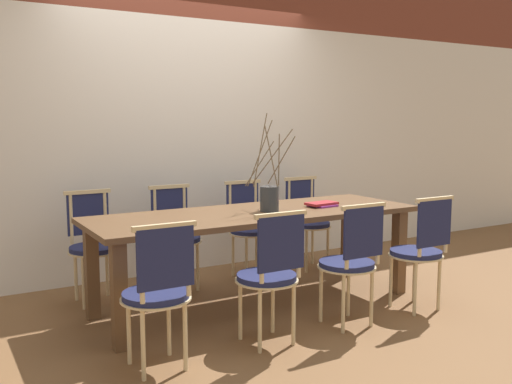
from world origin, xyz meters
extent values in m
plane|color=brown|center=(0.00, 0.00, 0.00)|extent=(16.00, 16.00, 0.00)
cube|color=silver|center=(0.00, 1.26, 1.18)|extent=(12.00, 0.06, 2.36)
cube|color=brown|center=(0.00, 0.00, 0.72)|extent=(2.56, 0.87, 0.04)
cube|color=brown|center=(-1.18, -0.33, 0.35)|extent=(0.09, 0.09, 0.70)
cube|color=brown|center=(1.18, -0.33, 0.35)|extent=(0.09, 0.09, 0.70)
cube|color=brown|center=(-1.18, 0.33, 0.35)|extent=(0.09, 0.09, 0.70)
cube|color=brown|center=(1.18, 0.33, 0.35)|extent=(0.09, 0.09, 0.70)
cylinder|color=#1E234C|center=(-1.07, -0.68, 0.44)|extent=(0.38, 0.38, 0.04)
cylinder|color=beige|center=(-1.07, -0.68, 0.41)|extent=(0.41, 0.41, 0.01)
cylinder|color=beige|center=(-1.19, -0.56, 0.21)|extent=(0.03, 0.03, 0.42)
cylinder|color=beige|center=(-0.94, -0.56, 0.21)|extent=(0.03, 0.03, 0.42)
cylinder|color=beige|center=(-1.19, -0.81, 0.21)|extent=(0.03, 0.03, 0.42)
cylinder|color=beige|center=(-0.94, -0.81, 0.21)|extent=(0.03, 0.03, 0.42)
cylinder|color=beige|center=(-1.20, -0.85, 0.67)|extent=(0.03, 0.03, 0.42)
cylinder|color=beige|center=(-0.93, -0.85, 0.67)|extent=(0.03, 0.03, 0.42)
cube|color=#1E234C|center=(-1.07, -0.85, 0.69)|extent=(0.33, 0.02, 0.34)
cube|color=beige|center=(-1.07, -0.85, 0.86)|extent=(0.37, 0.03, 0.03)
cylinder|color=#1E234C|center=(-0.32, -0.68, 0.44)|extent=(0.38, 0.38, 0.04)
cylinder|color=beige|center=(-0.32, -0.68, 0.41)|extent=(0.41, 0.41, 0.01)
cylinder|color=beige|center=(-0.45, -0.56, 0.21)|extent=(0.03, 0.03, 0.42)
cylinder|color=beige|center=(-0.20, -0.56, 0.21)|extent=(0.03, 0.03, 0.42)
cylinder|color=beige|center=(-0.45, -0.81, 0.21)|extent=(0.03, 0.03, 0.42)
cylinder|color=beige|center=(-0.20, -0.81, 0.21)|extent=(0.03, 0.03, 0.42)
cylinder|color=beige|center=(-0.46, -0.85, 0.67)|extent=(0.03, 0.03, 0.42)
cylinder|color=beige|center=(-0.19, -0.85, 0.67)|extent=(0.03, 0.03, 0.42)
cube|color=#1E234C|center=(-0.32, -0.85, 0.69)|extent=(0.33, 0.02, 0.34)
cube|color=beige|center=(-0.32, -0.85, 0.86)|extent=(0.37, 0.03, 0.03)
cylinder|color=#1E234C|center=(0.33, -0.68, 0.44)|extent=(0.38, 0.38, 0.04)
cylinder|color=beige|center=(0.33, -0.68, 0.41)|extent=(0.41, 0.41, 0.01)
cylinder|color=beige|center=(0.21, -0.56, 0.21)|extent=(0.03, 0.03, 0.42)
cylinder|color=beige|center=(0.46, -0.56, 0.21)|extent=(0.03, 0.03, 0.42)
cylinder|color=beige|center=(0.21, -0.81, 0.21)|extent=(0.03, 0.03, 0.42)
cylinder|color=beige|center=(0.46, -0.81, 0.21)|extent=(0.03, 0.03, 0.42)
cylinder|color=beige|center=(0.20, -0.85, 0.67)|extent=(0.03, 0.03, 0.42)
cylinder|color=beige|center=(0.47, -0.85, 0.67)|extent=(0.03, 0.03, 0.42)
cube|color=#1E234C|center=(0.33, -0.85, 0.69)|extent=(0.33, 0.02, 0.34)
cube|color=beige|center=(0.33, -0.85, 0.86)|extent=(0.37, 0.03, 0.03)
cylinder|color=#1E234C|center=(1.00, -0.68, 0.44)|extent=(0.38, 0.38, 0.04)
cylinder|color=beige|center=(1.00, -0.68, 0.41)|extent=(0.41, 0.41, 0.01)
cylinder|color=beige|center=(0.87, -0.56, 0.21)|extent=(0.03, 0.03, 0.42)
cylinder|color=beige|center=(1.12, -0.56, 0.21)|extent=(0.03, 0.03, 0.42)
cylinder|color=beige|center=(0.87, -0.81, 0.21)|extent=(0.03, 0.03, 0.42)
cylinder|color=beige|center=(1.12, -0.81, 0.21)|extent=(0.03, 0.03, 0.42)
cylinder|color=beige|center=(0.86, -0.85, 0.67)|extent=(0.03, 0.03, 0.42)
cylinder|color=beige|center=(1.13, -0.85, 0.67)|extent=(0.03, 0.03, 0.42)
cube|color=#1E234C|center=(1.00, -0.85, 0.69)|extent=(0.33, 0.02, 0.34)
cube|color=beige|center=(1.00, -0.85, 0.86)|extent=(0.37, 0.03, 0.03)
cylinder|color=#1E234C|center=(-1.06, 0.68, 0.44)|extent=(0.38, 0.38, 0.04)
cylinder|color=beige|center=(-1.06, 0.68, 0.41)|extent=(0.41, 0.41, 0.01)
cylinder|color=beige|center=(-0.93, 0.56, 0.21)|extent=(0.03, 0.03, 0.42)
cylinder|color=beige|center=(-1.18, 0.56, 0.21)|extent=(0.03, 0.03, 0.42)
cylinder|color=beige|center=(-0.93, 0.81, 0.21)|extent=(0.03, 0.03, 0.42)
cylinder|color=beige|center=(-1.18, 0.81, 0.21)|extent=(0.03, 0.03, 0.42)
cylinder|color=beige|center=(-0.92, 0.85, 0.67)|extent=(0.03, 0.03, 0.42)
cylinder|color=beige|center=(-1.19, 0.85, 0.67)|extent=(0.03, 0.03, 0.42)
cube|color=#1E234C|center=(-1.06, 0.85, 0.69)|extent=(0.33, 0.02, 0.34)
cube|color=beige|center=(-1.06, 0.85, 0.86)|extent=(0.37, 0.03, 0.03)
cylinder|color=#1E234C|center=(-0.37, 0.68, 0.44)|extent=(0.38, 0.38, 0.04)
cylinder|color=beige|center=(-0.37, 0.68, 0.41)|extent=(0.41, 0.41, 0.01)
cylinder|color=beige|center=(-0.24, 0.56, 0.21)|extent=(0.03, 0.03, 0.42)
cylinder|color=beige|center=(-0.49, 0.56, 0.21)|extent=(0.03, 0.03, 0.42)
cylinder|color=beige|center=(-0.24, 0.81, 0.21)|extent=(0.03, 0.03, 0.42)
cylinder|color=beige|center=(-0.49, 0.81, 0.21)|extent=(0.03, 0.03, 0.42)
cylinder|color=beige|center=(-0.23, 0.85, 0.67)|extent=(0.03, 0.03, 0.42)
cylinder|color=beige|center=(-0.50, 0.85, 0.67)|extent=(0.03, 0.03, 0.42)
cube|color=#1E234C|center=(-0.37, 0.85, 0.69)|extent=(0.33, 0.02, 0.34)
cube|color=beige|center=(-0.37, 0.85, 0.86)|extent=(0.37, 0.03, 0.03)
cylinder|color=#1E234C|center=(0.35, 0.68, 0.44)|extent=(0.38, 0.38, 0.04)
cylinder|color=beige|center=(0.35, 0.68, 0.41)|extent=(0.41, 0.41, 0.01)
cylinder|color=beige|center=(0.48, 0.56, 0.21)|extent=(0.03, 0.03, 0.42)
cylinder|color=beige|center=(0.23, 0.56, 0.21)|extent=(0.03, 0.03, 0.42)
cylinder|color=beige|center=(0.48, 0.81, 0.21)|extent=(0.03, 0.03, 0.42)
cylinder|color=beige|center=(0.23, 0.81, 0.21)|extent=(0.03, 0.03, 0.42)
cylinder|color=beige|center=(0.49, 0.85, 0.67)|extent=(0.03, 0.03, 0.42)
cylinder|color=beige|center=(0.22, 0.85, 0.67)|extent=(0.03, 0.03, 0.42)
cube|color=#1E234C|center=(0.35, 0.85, 0.69)|extent=(0.33, 0.02, 0.34)
cube|color=beige|center=(0.35, 0.85, 0.86)|extent=(0.37, 0.03, 0.03)
cylinder|color=#1E234C|center=(1.00, 0.68, 0.44)|extent=(0.38, 0.38, 0.04)
cylinder|color=beige|center=(1.00, 0.68, 0.41)|extent=(0.41, 0.41, 0.01)
cylinder|color=beige|center=(1.13, 0.56, 0.21)|extent=(0.03, 0.03, 0.42)
cylinder|color=beige|center=(0.88, 0.56, 0.21)|extent=(0.03, 0.03, 0.42)
cylinder|color=beige|center=(1.13, 0.81, 0.21)|extent=(0.03, 0.03, 0.42)
cylinder|color=beige|center=(0.88, 0.81, 0.21)|extent=(0.03, 0.03, 0.42)
cylinder|color=beige|center=(1.13, 0.85, 0.67)|extent=(0.03, 0.03, 0.42)
cylinder|color=beige|center=(0.87, 0.85, 0.67)|extent=(0.03, 0.03, 0.42)
cube|color=#1E234C|center=(1.00, 0.85, 0.69)|extent=(0.33, 0.02, 0.34)
cube|color=beige|center=(1.00, 0.85, 0.86)|extent=(0.37, 0.03, 0.03)
cylinder|color=#33383D|center=(0.09, -0.04, 0.83)|extent=(0.15, 0.15, 0.19)
cylinder|color=brown|center=(0.23, 0.00, 1.12)|extent=(0.09, 0.27, 0.38)
cylinder|color=brown|center=(0.06, 0.04, 1.20)|extent=(0.17, 0.08, 0.56)
cylinder|color=brown|center=(0.16, -0.08, 1.13)|extent=(0.08, 0.13, 0.40)
cylinder|color=brown|center=(0.08, 0.08, 1.18)|extent=(0.24, 0.04, 0.50)
cylinder|color=brown|center=(0.09, 0.09, 1.10)|extent=(0.27, 0.02, 0.34)
cylinder|color=brown|center=(0.08, -0.09, 1.16)|extent=(0.10, 0.04, 0.46)
cylinder|color=brown|center=(0.20, 0.08, 1.14)|extent=(0.25, 0.21, 0.44)
cube|color=#842D8C|center=(0.60, -0.05, 0.74)|extent=(0.20, 0.20, 0.01)
cube|color=maroon|center=(0.59, -0.05, 0.76)|extent=(0.27, 0.17, 0.02)
camera|label=1|loc=(-2.17, -3.71, 1.44)|focal=40.00mm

